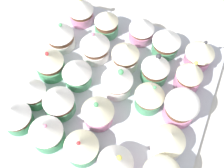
{
  "coord_description": "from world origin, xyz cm",
  "views": [
    {
      "loc": [
        26.37,
        11.1,
        57.08
      ],
      "look_at": [
        0.0,
        0.0,
        4.2
      ],
      "focal_mm": 48.62,
      "sensor_mm": 36.0,
      "label": 1
    }
  ],
  "objects_px": {
    "cupcake_2": "(49,62)",
    "cupcake_18": "(115,162)",
    "cupcake_3": "(33,92)",
    "cupcake_11": "(124,54)",
    "cupcake_10": "(142,29)",
    "cupcake_20": "(190,74)",
    "cupcake_7": "(77,72)",
    "cupcake_1": "(60,35)",
    "cupcake_16": "(156,68)",
    "cupcake_0": "(81,9)",
    "cupcake_6": "(95,45)",
    "cupcake_5": "(106,22)",
    "cupcake_12": "(117,81)",
    "cupcake_9": "(46,132)",
    "cupcake_15": "(166,42)",
    "cupcake_14": "(82,147)",
    "cupcake_4": "(15,116)",
    "cupcake_22": "(168,140)",
    "cupcake_19": "(200,52)",
    "cupcake_17": "(150,95)",
    "cupcake_8": "(58,101)",
    "cupcake_21": "(181,105)",
    "cupcake_13": "(97,110)",
    "baking_tray": "(112,92)"
  },
  "relations": [
    {
      "from": "cupcake_0",
      "to": "cupcake_6",
      "type": "distance_m",
      "value": 0.11
    },
    {
      "from": "cupcake_15",
      "to": "cupcake_16",
      "type": "height_order",
      "value": "cupcake_16"
    },
    {
      "from": "cupcake_7",
      "to": "cupcake_8",
      "type": "relative_size",
      "value": 0.95
    },
    {
      "from": "cupcake_11",
      "to": "cupcake_22",
      "type": "bearing_deg",
      "value": 45.13
    },
    {
      "from": "cupcake_5",
      "to": "cupcake_7",
      "type": "xyz_separation_m",
      "value": [
        0.14,
        -0.0,
        0.0
      ]
    },
    {
      "from": "cupcake_20",
      "to": "cupcake_2",
      "type": "bearing_deg",
      "value": -73.03
    },
    {
      "from": "cupcake_4",
      "to": "cupcake_21",
      "type": "height_order",
      "value": "cupcake_21"
    },
    {
      "from": "cupcake_2",
      "to": "cupcake_19",
      "type": "bearing_deg",
      "value": 117.62
    },
    {
      "from": "cupcake_7",
      "to": "cupcake_13",
      "type": "distance_m",
      "value": 0.1
    },
    {
      "from": "cupcake_14",
      "to": "cupcake_9",
      "type": "bearing_deg",
      "value": -89.68
    },
    {
      "from": "cupcake_1",
      "to": "cupcake_8",
      "type": "relative_size",
      "value": 0.95
    },
    {
      "from": "baking_tray",
      "to": "cupcake_20",
      "type": "bearing_deg",
      "value": 118.88
    },
    {
      "from": "cupcake_0",
      "to": "cupcake_20",
      "type": "height_order",
      "value": "cupcake_20"
    },
    {
      "from": "cupcake_11",
      "to": "cupcake_17",
      "type": "relative_size",
      "value": 0.87
    },
    {
      "from": "cupcake_14",
      "to": "cupcake_20",
      "type": "xyz_separation_m",
      "value": [
        -0.21,
        0.14,
        0.0
      ]
    },
    {
      "from": "cupcake_3",
      "to": "cupcake_6",
      "type": "height_order",
      "value": "cupcake_6"
    },
    {
      "from": "cupcake_5",
      "to": "cupcake_6",
      "type": "bearing_deg",
      "value": 2.74
    },
    {
      "from": "cupcake_14",
      "to": "cupcake_19",
      "type": "height_order",
      "value": "same"
    },
    {
      "from": "cupcake_0",
      "to": "cupcake_17",
      "type": "relative_size",
      "value": 0.97
    },
    {
      "from": "cupcake_5",
      "to": "cupcake_9",
      "type": "distance_m",
      "value": 0.28
    },
    {
      "from": "cupcake_2",
      "to": "cupcake_19",
      "type": "xyz_separation_m",
      "value": [
        -0.14,
        0.28,
        -0.0
      ]
    },
    {
      "from": "cupcake_19",
      "to": "cupcake_3",
      "type": "bearing_deg",
      "value": -52.15
    },
    {
      "from": "cupcake_3",
      "to": "cupcake_11",
      "type": "relative_size",
      "value": 0.99
    },
    {
      "from": "cupcake_9",
      "to": "cupcake_16",
      "type": "relative_size",
      "value": 1.0
    },
    {
      "from": "cupcake_1",
      "to": "cupcake_2",
      "type": "relative_size",
      "value": 0.9
    },
    {
      "from": "cupcake_2",
      "to": "cupcake_18",
      "type": "xyz_separation_m",
      "value": [
        0.13,
        0.2,
        -0.0
      ]
    },
    {
      "from": "cupcake_18",
      "to": "cupcake_22",
      "type": "xyz_separation_m",
      "value": [
        -0.07,
        0.07,
        -0.0
      ]
    },
    {
      "from": "cupcake_0",
      "to": "cupcake_3",
      "type": "bearing_deg",
      "value": 1.05
    },
    {
      "from": "cupcake_10",
      "to": "cupcake_12",
      "type": "distance_m",
      "value": 0.14
    },
    {
      "from": "cupcake_3",
      "to": "cupcake_14",
      "type": "bearing_deg",
      "value": 65.22
    },
    {
      "from": "cupcake_0",
      "to": "cupcake_18",
      "type": "distance_m",
      "value": 0.35
    },
    {
      "from": "cupcake_9",
      "to": "cupcake_15",
      "type": "distance_m",
      "value": 0.31
    },
    {
      "from": "cupcake_5",
      "to": "cupcake_0",
      "type": "bearing_deg",
      "value": -98.43
    },
    {
      "from": "cupcake_6",
      "to": "cupcake_14",
      "type": "distance_m",
      "value": 0.22
    },
    {
      "from": "cupcake_20",
      "to": "cupcake_1",
      "type": "bearing_deg",
      "value": -88.1
    },
    {
      "from": "cupcake_18",
      "to": "cupcake_8",
      "type": "bearing_deg",
      "value": -114.38
    },
    {
      "from": "cupcake_0",
      "to": "cupcake_22",
      "type": "relative_size",
      "value": 1.15
    },
    {
      "from": "cupcake_18",
      "to": "cupcake_20",
      "type": "relative_size",
      "value": 0.94
    },
    {
      "from": "cupcake_5",
      "to": "cupcake_16",
      "type": "distance_m",
      "value": 0.16
    },
    {
      "from": "cupcake_2",
      "to": "cupcake_22",
      "type": "xyz_separation_m",
      "value": [
        0.06,
        0.27,
        -0.0
      ]
    },
    {
      "from": "cupcake_1",
      "to": "cupcake_19",
      "type": "bearing_deg",
      "value": 103.78
    },
    {
      "from": "cupcake_4",
      "to": "cupcake_3",
      "type": "bearing_deg",
      "value": 175.9
    },
    {
      "from": "cupcake_5",
      "to": "cupcake_18",
      "type": "xyz_separation_m",
      "value": [
        0.28,
        0.14,
        0.0
      ]
    },
    {
      "from": "cupcake_2",
      "to": "cupcake_16",
      "type": "xyz_separation_m",
      "value": [
        -0.07,
        0.2,
        -0.0
      ]
    },
    {
      "from": "cupcake_6",
      "to": "cupcake_2",
      "type": "bearing_deg",
      "value": -41.99
    },
    {
      "from": "cupcake_7",
      "to": "cupcake_1",
      "type": "bearing_deg",
      "value": -133.14
    },
    {
      "from": "cupcake_21",
      "to": "cupcake_17",
      "type": "bearing_deg",
      "value": -87.88
    },
    {
      "from": "cupcake_10",
      "to": "cupcake_20",
      "type": "bearing_deg",
      "value": 59.8
    },
    {
      "from": "cupcake_4",
      "to": "cupcake_6",
      "type": "relative_size",
      "value": 0.87
    },
    {
      "from": "cupcake_13",
      "to": "cupcake_15",
      "type": "xyz_separation_m",
      "value": [
        -0.21,
        0.07,
        -0.01
      ]
    }
  ]
}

